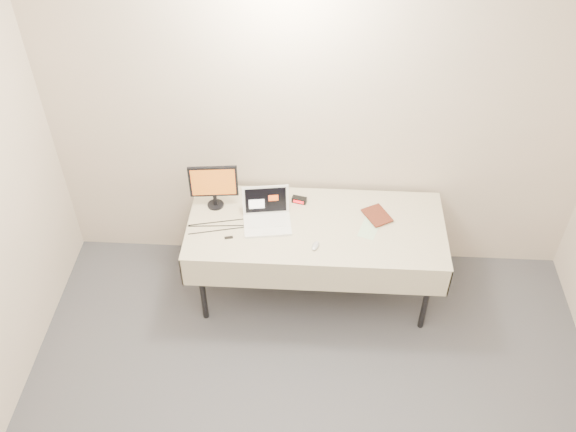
# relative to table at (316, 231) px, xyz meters

# --- Properties ---
(back_wall) EXTENTS (4.00, 0.10, 2.70)m
(back_wall) POSITION_rel_table_xyz_m (0.00, 0.45, 0.67)
(back_wall) COLOR beige
(back_wall) RESTS_ON ground
(table) EXTENTS (1.86, 0.81, 0.74)m
(table) POSITION_rel_table_xyz_m (0.00, 0.00, 0.00)
(table) COLOR black
(table) RESTS_ON ground
(laptop) EXTENTS (0.38, 0.34, 0.23)m
(laptop) POSITION_rel_table_xyz_m (-0.36, 0.03, 0.12)
(laptop) COLOR white
(laptop) RESTS_ON table
(monitor) EXTENTS (0.35, 0.14, 0.36)m
(monitor) POSITION_rel_table_xyz_m (-0.75, 0.17, 0.27)
(monitor) COLOR black
(monitor) RESTS_ON table
(book) EXTENTS (0.15, 0.09, 0.21)m
(book) POSITION_rel_table_xyz_m (0.37, 0.07, 0.17)
(book) COLOR maroon
(book) RESTS_ON table
(alarm_clock) EXTENTS (0.12, 0.07, 0.05)m
(alarm_clock) POSITION_rel_table_xyz_m (-0.13, 0.24, 0.08)
(alarm_clock) COLOR black
(alarm_clock) RESTS_ON table
(clicker) EXTENTS (0.07, 0.10, 0.02)m
(clicker) POSITION_rel_table_xyz_m (-0.00, -0.23, 0.07)
(clicker) COLOR #BABABC
(clicker) RESTS_ON table
(paper_form) EXTENTS (0.21, 0.33, 0.00)m
(paper_form) POSITION_rel_table_xyz_m (0.40, 0.02, 0.06)
(paper_form) COLOR #B7E0B2
(paper_form) RESTS_ON table
(usb_dongle) EXTENTS (0.06, 0.03, 0.01)m
(usb_dongle) POSITION_rel_table_xyz_m (-0.61, -0.17, 0.07)
(usb_dongle) COLOR black
(usb_dongle) RESTS_ON table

